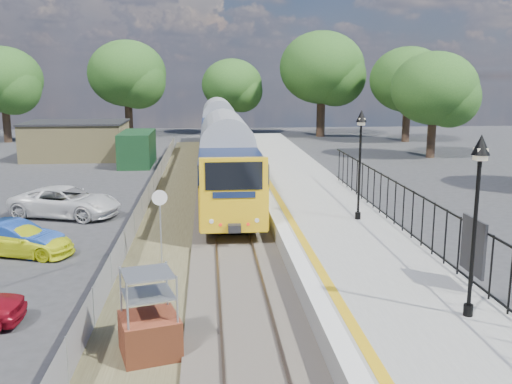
{
  "coord_description": "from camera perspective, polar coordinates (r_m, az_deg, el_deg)",
  "views": [
    {
      "loc": [
        -0.99,
        -17.0,
        6.85
      ],
      "look_at": [
        1.02,
        6.71,
        2.0
      ],
      "focal_mm": 40.0,
      "sensor_mm": 36.0,
      "label": 1
    }
  ],
  "objects": [
    {
      "name": "car_yellow",
      "position": [
        23.98,
        -22.26,
        -4.52
      ],
      "size": [
        4.3,
        2.71,
        1.16
      ],
      "primitive_type": "imported",
      "rotation": [
        0.0,
        0.0,
        1.28
      ],
      "color": "yellow",
      "rests_on": "ground"
    },
    {
      "name": "speed_sign",
      "position": [
        21.1,
        -9.57,
        -2.19
      ],
      "size": [
        0.56,
        0.14,
        2.8
      ],
      "rotation": [
        0.0,
        0.0,
        0.15
      ],
      "color": "#999EA3",
      "rests_on": "ground"
    },
    {
      "name": "palisade_fence",
      "position": [
        21.26,
        16.07,
        -2.58
      ],
      "size": [
        0.12,
        26.0,
        2.0
      ],
      "color": "black",
      "rests_on": "platform"
    },
    {
      "name": "brick_plinth",
      "position": [
        14.54,
        -10.65,
        -12.11
      ],
      "size": [
        1.7,
        1.7,
        2.23
      ],
      "rotation": [
        0.0,
        0.0,
        0.28
      ],
      "color": "#974526",
      "rests_on": "ground"
    },
    {
      "name": "ground",
      "position": [
        18.36,
        -1.44,
        -10.39
      ],
      "size": [
        120.0,
        120.0,
        0.0
      ],
      "primitive_type": "plane",
      "color": "#2D2D30",
      "rests_on": "ground"
    },
    {
      "name": "track_bed",
      "position": [
        27.52,
        -3.64,
        -2.72
      ],
      "size": [
        5.9,
        80.0,
        0.29
      ],
      "color": "#473F38",
      "rests_on": "ground"
    },
    {
      "name": "train",
      "position": [
        42.56,
        -3.51,
        5.41
      ],
      "size": [
        2.82,
        40.83,
        3.51
      ],
      "color": "gold",
      "rests_on": "ground"
    },
    {
      "name": "car_blue",
      "position": [
        24.3,
        -23.14,
        -4.21
      ],
      "size": [
        4.18,
        2.51,
        1.3
      ],
      "primitive_type": "imported",
      "rotation": [
        0.0,
        0.0,
        1.26
      ],
      "color": "navy",
      "rests_on": "ground"
    },
    {
      "name": "car_white",
      "position": [
        29.69,
        -18.46,
        -0.95
      ],
      "size": [
        5.87,
        4.0,
        1.49
      ],
      "primitive_type": "imported",
      "rotation": [
        0.0,
        0.0,
        1.26
      ],
      "color": "silver",
      "rests_on": "ground"
    },
    {
      "name": "victorian_lamp_south",
      "position": [
        14.76,
        21.33,
        0.77
      ],
      "size": [
        0.44,
        0.44,
        4.6
      ],
      "color": "black",
      "rests_on": "platform"
    },
    {
      "name": "outbuilding",
      "position": [
        49.51,
        -16.45,
        4.87
      ],
      "size": [
        10.8,
        10.1,
        3.12
      ],
      "color": "tan",
      "rests_on": "ground"
    },
    {
      "name": "wire_fence",
      "position": [
        29.84,
        -10.92,
        -0.78
      ],
      "size": [
        0.06,
        52.0,
        1.2
      ],
      "color": "#999EA3",
      "rests_on": "ground"
    },
    {
      "name": "victorian_lamp_north",
      "position": [
        23.98,
        10.42,
        5.22
      ],
      "size": [
        0.44,
        0.44,
        4.6
      ],
      "color": "black",
      "rests_on": "platform"
    },
    {
      "name": "platform",
      "position": [
        26.33,
        6.67,
        -2.63
      ],
      "size": [
        5.0,
        70.0,
        0.9
      ],
      "primitive_type": "cube",
      "color": "gray",
      "rests_on": "ground"
    },
    {
      "name": "platform_edge",
      "position": [
        25.89,
        2.21,
        -1.77
      ],
      "size": [
        0.9,
        70.0,
        0.01
      ],
      "color": "silver",
      "rests_on": "platform"
    },
    {
      "name": "tree_line",
      "position": [
        59.05,
        -2.59,
        11.27
      ],
      "size": [
        56.8,
        43.8,
        11.88
      ],
      "color": "#332319",
      "rests_on": "ground"
    }
  ]
}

